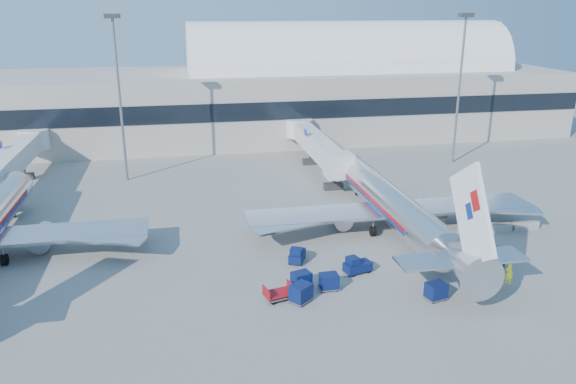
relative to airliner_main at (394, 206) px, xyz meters
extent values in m
plane|color=gray|center=(-10.00, -4.51, -2.93)|extent=(260.00, 260.00, 0.00)
cube|color=#B2AA9E|center=(-35.00, 51.49, 3.07)|extent=(170.00, 28.00, 12.00)
cube|color=black|center=(-35.00, 37.54, 4.07)|extent=(170.00, 0.40, 3.00)
cylinder|color=white|center=(10.00, 51.49, 9.07)|extent=(60.00, 18.00, 18.00)
cylinder|color=silver|center=(0.00, 1.49, -0.03)|extent=(3.80, 28.00, 3.80)
sphere|color=silver|center=(0.00, 15.49, -0.03)|extent=(3.72, 3.72, 3.72)
cone|color=silver|center=(0.00, -15.51, 0.37)|extent=(3.80, 6.00, 3.80)
cube|color=#B20D10|center=(0.00, 2.49, 0.22)|extent=(3.85, 20.16, 0.32)
cube|color=navy|center=(0.00, 2.49, -0.15)|extent=(3.85, 20.16, 0.32)
cube|color=white|center=(0.00, -16.01, 4.77)|extent=(0.35, 7.79, 8.74)
cube|color=silver|center=(0.00, -15.01, 0.57)|extent=(11.00, 3.00, 0.18)
cube|color=silver|center=(0.00, 0.49, -0.63)|extent=(32.00, 5.00, 0.28)
cylinder|color=#B7B7BC|center=(-5.50, 1.99, -1.58)|extent=(2.10, 3.80, 2.10)
cylinder|color=#B7B7BC|center=(5.50, 1.99, -1.58)|extent=(2.10, 3.80, 2.10)
cylinder|color=black|center=(0.00, 12.49, -2.48)|extent=(0.40, 0.90, 0.90)
sphere|color=silver|center=(-42.00, 15.49, -0.03)|extent=(3.72, 3.72, 3.72)
cylinder|color=#B7B7BC|center=(-36.50, 1.99, -1.58)|extent=(2.10, 3.80, 2.10)
cylinder|color=black|center=(-42.00, 12.49, -2.48)|extent=(0.40, 0.90, 0.90)
cube|color=silver|center=(-2.40, 25.49, 1.07)|extent=(2.70, 24.00, 2.70)
cube|color=silver|center=(-2.40, 13.29, 1.07)|extent=(3.40, 3.20, 3.20)
cylinder|color=silver|center=(-2.40, 36.99, 1.07)|extent=(4.40, 4.40, 3.00)
cube|color=#2D2D30|center=(-2.40, 15.49, -1.13)|extent=(0.50, 0.50, 3.00)
cube|color=#2D2D30|center=(-2.40, 15.49, -2.48)|extent=(2.60, 1.00, 0.90)
cube|color=#2D2D30|center=(-2.40, 28.49, -1.13)|extent=(0.50, 0.50, 3.00)
cube|color=#2D2D30|center=(-2.40, 28.49, -2.48)|extent=(2.60, 1.00, 0.90)
cube|color=navy|center=(-4.00, 25.49, 2.87)|extent=(0.12, 1.40, 0.90)
cube|color=silver|center=(-44.40, 25.49, 1.07)|extent=(2.70, 24.00, 2.70)
cylinder|color=silver|center=(-44.40, 36.99, 1.07)|extent=(4.40, 4.40, 3.00)
cube|color=#2D2D30|center=(-44.40, 28.49, -1.13)|extent=(0.50, 0.50, 3.00)
cube|color=#2D2D30|center=(-44.40, 28.49, -2.48)|extent=(2.60, 1.00, 0.90)
cube|color=navy|center=(-46.00, 25.49, 2.87)|extent=(0.12, 1.40, 0.90)
cylinder|color=slate|center=(-30.00, 25.49, 8.07)|extent=(0.36, 0.36, 22.00)
cube|color=#2D2D30|center=(-30.00, 25.49, 19.37)|extent=(2.00, 1.20, 0.60)
cylinder|color=slate|center=(20.00, 25.49, 8.07)|extent=(0.36, 0.36, 22.00)
cube|color=#2D2D30|center=(20.00, 25.49, 19.37)|extent=(2.00, 1.20, 0.60)
cube|color=#9E9E96|center=(8.00, -2.51, -2.48)|extent=(3.00, 0.55, 0.90)
cube|color=#9E9E96|center=(11.30, -2.51, -2.48)|extent=(3.00, 0.55, 0.90)
cube|color=#9E9E96|center=(14.60, -2.51, -2.48)|extent=(3.00, 0.55, 0.90)
cube|color=#091545|center=(-6.94, -9.08, -2.32)|extent=(2.80, 1.93, 0.83)
cube|color=#091545|center=(-7.47, -9.24, -1.65)|extent=(1.26, 1.34, 0.77)
cylinder|color=black|center=(-6.22, -8.36, -2.62)|extent=(0.66, 0.41, 0.62)
cube|color=#091545|center=(4.20, -7.60, -2.43)|extent=(2.31, 1.69, 0.68)
cube|color=#091545|center=(3.78, -7.45, -1.89)|extent=(1.08, 1.13, 0.63)
cylinder|color=black|center=(5.02, -7.47, -2.67)|extent=(0.54, 0.36, 0.51)
cube|color=#091545|center=(-11.91, -5.65, -2.34)|extent=(2.14, 2.74, 0.80)
cube|color=#091545|center=(-12.13, -6.13, -1.70)|extent=(1.37, 1.32, 0.75)
cylinder|color=black|center=(-11.99, -4.67, -2.63)|extent=(0.46, 0.64, 0.60)
cube|color=#091545|center=(-10.39, -11.74, -2.10)|extent=(1.60, 1.25, 1.26)
cube|color=slate|center=(-10.39, -11.74, -2.74)|extent=(1.68, 1.30, 0.09)
cylinder|color=black|center=(-9.79, -11.25, -2.75)|extent=(0.35, 0.15, 0.35)
cube|color=#091545|center=(-12.69, -10.96, -2.09)|extent=(1.88, 1.66, 1.27)
cube|color=slate|center=(-12.69, -10.96, -2.73)|extent=(1.98, 1.72, 0.09)
cylinder|color=black|center=(-12.25, -10.31, -2.75)|extent=(0.38, 0.24, 0.35)
cube|color=#091545|center=(-13.26, -13.39, -2.02)|extent=(2.17, 2.12, 1.38)
cube|color=slate|center=(-13.26, -13.39, -2.72)|extent=(2.27, 2.21, 0.10)
cylinder|color=black|center=(-13.08, -12.56, -2.74)|extent=(0.39, 0.36, 0.38)
cube|color=#091545|center=(-2.05, -15.16, -2.08)|extent=(1.86, 1.60, 1.30)
cube|color=slate|center=(-2.05, -15.16, -2.73)|extent=(1.96, 1.66, 0.09)
cylinder|color=black|center=(-1.56, -14.53, -2.75)|extent=(0.38, 0.22, 0.36)
cube|color=#091545|center=(5.96, -10.29, -1.90)|extent=(2.32, 2.04, 1.57)
cube|color=slate|center=(5.96, -10.29, -2.69)|extent=(2.44, 2.13, 0.11)
cylinder|color=black|center=(6.87, -9.96, -2.71)|extent=(0.46, 0.30, 0.43)
cube|color=slate|center=(-14.99, -12.63, -2.55)|extent=(2.68, 2.12, 0.13)
cube|color=maroon|center=(-14.99, -12.63, -2.34)|extent=(2.69, 2.17, 0.09)
cylinder|color=black|center=(-14.39, -11.88, -2.71)|extent=(0.46, 0.27, 0.43)
imported|color=#E1EE19|center=(5.57, -13.70, -2.00)|extent=(0.70, 0.80, 1.86)
camera|label=1|loc=(-22.37, -53.93, 20.41)|focal=35.00mm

